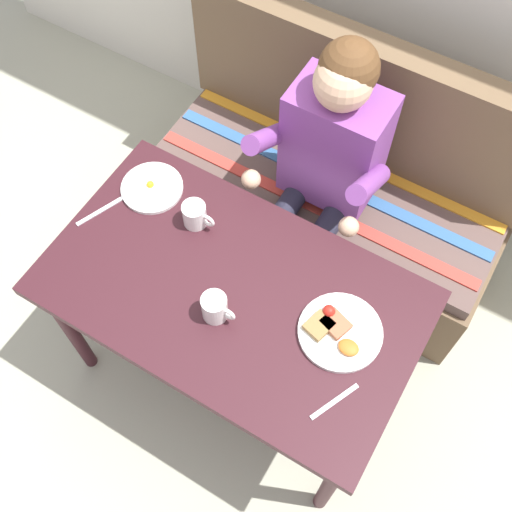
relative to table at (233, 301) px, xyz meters
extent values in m
plane|color=#A4A38E|center=(0.00, 0.00, -0.65)|extent=(8.00, 8.00, 0.00)
cube|color=#37171E|center=(0.00, 0.00, 0.06)|extent=(1.20, 0.70, 0.04)
cylinder|color=#37171E|center=(-0.54, -0.29, -0.30)|extent=(0.05, 0.05, 0.69)
cylinder|color=#37171E|center=(0.54, -0.29, -0.30)|extent=(0.05, 0.05, 0.69)
cylinder|color=#37171E|center=(-0.54, 0.29, -0.30)|extent=(0.05, 0.05, 0.69)
cylinder|color=#37171E|center=(0.54, 0.29, -0.30)|extent=(0.05, 0.05, 0.69)
cube|color=brown|center=(0.00, 0.72, -0.45)|extent=(1.44, 0.56, 0.40)
cube|color=brown|center=(0.00, 0.72, -0.22)|extent=(1.40, 0.52, 0.06)
cube|color=brown|center=(0.00, 0.94, 0.08)|extent=(1.44, 0.12, 0.54)
cube|color=#C63D33|center=(0.00, 0.58, -0.18)|extent=(1.38, 0.05, 0.01)
cube|color=#336099|center=(0.00, 0.72, -0.18)|extent=(1.38, 0.05, 0.01)
cube|color=orange|center=(0.00, 0.86, -0.18)|extent=(1.38, 0.05, 0.01)
cube|color=#7E3F8F|center=(0.02, 0.66, 0.11)|extent=(0.34, 0.22, 0.48)
sphere|color=#DBAD89|center=(0.02, 0.64, 0.44)|extent=(0.19, 0.19, 0.19)
sphere|color=brown|center=(0.02, 0.67, 0.47)|extent=(0.19, 0.19, 0.19)
cylinder|color=#7E3F8F|center=(-0.17, 0.52, 0.18)|extent=(0.07, 0.29, 0.23)
cylinder|color=#7E3F8F|center=(0.21, 0.52, 0.18)|extent=(0.07, 0.29, 0.23)
sphere|color=#DBAD89|center=(-0.17, 0.40, 0.08)|extent=(0.07, 0.07, 0.07)
sphere|color=#DBAD89|center=(0.21, 0.40, 0.08)|extent=(0.07, 0.07, 0.07)
cylinder|color=#232333|center=(-0.06, 0.49, -0.13)|extent=(0.09, 0.34, 0.09)
cylinder|color=#232333|center=(-0.06, 0.32, -0.39)|extent=(0.08, 0.08, 0.52)
cube|color=black|center=(-0.06, 0.26, -0.62)|extent=(0.09, 0.20, 0.05)
cylinder|color=#232333|center=(0.11, 0.49, -0.13)|extent=(0.09, 0.34, 0.09)
cylinder|color=#232333|center=(0.11, 0.32, -0.39)|extent=(0.08, 0.08, 0.52)
cube|color=black|center=(0.11, 0.26, -0.62)|extent=(0.09, 0.20, 0.05)
cylinder|color=white|center=(0.36, 0.05, 0.09)|extent=(0.26, 0.26, 0.02)
cube|color=#9D5A3C|center=(0.34, 0.05, 0.11)|extent=(0.10, 0.09, 0.02)
cube|color=olive|center=(0.30, 0.02, 0.11)|extent=(0.09, 0.09, 0.02)
sphere|color=red|center=(0.30, 0.08, 0.12)|extent=(0.04, 0.04, 0.04)
ellipsoid|color=#CC6623|center=(0.40, 0.01, 0.11)|extent=(0.06, 0.05, 0.02)
cylinder|color=white|center=(-0.44, 0.19, 0.09)|extent=(0.21, 0.21, 0.01)
ellipsoid|color=white|center=(-0.44, 0.19, 0.10)|extent=(0.09, 0.08, 0.01)
sphere|color=yellow|center=(-0.44, 0.19, 0.11)|extent=(0.03, 0.03, 0.03)
cylinder|color=white|center=(0.00, -0.09, 0.13)|extent=(0.08, 0.08, 0.10)
cylinder|color=brown|center=(0.00, -0.09, 0.17)|extent=(0.07, 0.07, 0.01)
torus|color=white|center=(0.05, -0.09, 0.14)|extent=(0.05, 0.01, 0.05)
cylinder|color=white|center=(-0.24, 0.15, 0.13)|extent=(0.08, 0.08, 0.09)
cylinder|color=brown|center=(-0.24, 0.15, 0.16)|extent=(0.07, 0.07, 0.01)
torus|color=white|center=(-0.19, 0.15, 0.13)|extent=(0.05, 0.01, 0.05)
cube|color=silver|center=(0.44, -0.15, 0.08)|extent=(0.08, 0.16, 0.00)
cube|color=silver|center=(-0.53, 0.03, 0.08)|extent=(0.09, 0.19, 0.00)
camera|label=1|loc=(0.51, -0.71, 1.86)|focal=43.99mm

